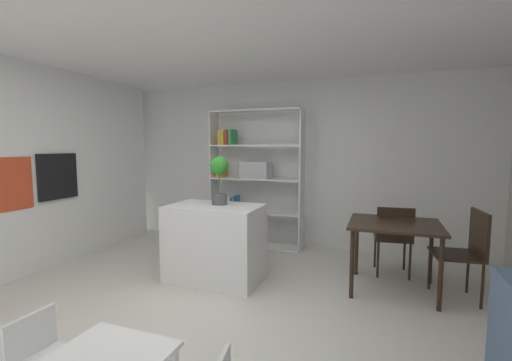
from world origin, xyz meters
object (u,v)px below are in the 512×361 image
at_px(kitchen_island, 215,243).
at_px(dining_table, 394,231).
at_px(child_chair_left, 43,358).
at_px(open_bookshelf, 250,177).
at_px(built_in_oven, 58,176).
at_px(potted_plant_on_island, 219,175).
at_px(dining_chair_far, 394,234).
at_px(dining_chair_window_side, 467,247).

xyz_separation_m(kitchen_island, dining_table, (1.95, 0.41, 0.22)).
bearing_deg(child_chair_left, open_bookshelf, 2.80).
height_order(built_in_oven, dining_table, built_in_oven).
distance_m(potted_plant_on_island, dining_chair_far, 2.20).
bearing_deg(built_in_oven, open_bookshelf, 40.14).
xyz_separation_m(dining_table, dining_chair_window_side, (0.68, 0.01, -0.11)).
distance_m(kitchen_island, dining_chair_far, 2.13).
bearing_deg(open_bookshelf, child_chair_left, -87.96).
bearing_deg(potted_plant_on_island, dining_chair_window_side, 7.30).
xyz_separation_m(built_in_oven, potted_plant_on_island, (2.20, 0.31, 0.05)).
bearing_deg(dining_table, built_in_oven, -171.34).
relative_size(open_bookshelf, dining_chair_window_side, 2.29).
relative_size(dining_table, dining_chair_far, 1.09).
height_order(kitchen_island, child_chair_left, kitchen_island).
distance_m(child_chair_left, dining_chair_window_side, 3.69).
bearing_deg(potted_plant_on_island, dining_table, 9.51).
distance_m(built_in_oven, child_chair_left, 3.01).
distance_m(kitchen_island, dining_table, 2.00).
bearing_deg(child_chair_left, kitchen_island, 0.33).
height_order(kitchen_island, dining_chair_window_side, dining_chair_window_side).
distance_m(dining_table, dining_chair_window_side, 0.69).
bearing_deg(child_chair_left, dining_chair_far, -32.62).
height_order(open_bookshelf, dining_chair_window_side, open_bookshelf).
relative_size(potted_plant_on_island, dining_chair_window_side, 0.61).
relative_size(potted_plant_on_island, child_chair_left, 0.96).
height_order(kitchen_island, dining_table, kitchen_island).
height_order(kitchen_island, dining_chair_far, kitchen_island).
bearing_deg(child_chair_left, potted_plant_on_island, -0.25).
relative_size(built_in_oven, open_bookshelf, 0.28).
height_order(child_chair_left, dining_chair_window_side, dining_chair_window_side).
height_order(child_chair_left, dining_table, dining_table).
bearing_deg(potted_plant_on_island, built_in_oven, -172.09).
bearing_deg(dining_chair_window_side, built_in_oven, -89.11).
distance_m(kitchen_island, potted_plant_on_island, 0.79).
bearing_deg(kitchen_island, child_chair_left, -90.44).
height_order(built_in_oven, dining_chair_window_side, built_in_oven).
distance_m(dining_chair_far, dining_chair_window_side, 0.80).
distance_m(open_bookshelf, dining_chair_window_side, 3.02).
height_order(potted_plant_on_island, dining_chair_window_side, potted_plant_on_island).
bearing_deg(dining_chair_far, built_in_oven, 8.31).
bearing_deg(built_in_oven, kitchen_island, 5.80).
relative_size(kitchen_island, dining_chair_far, 1.25).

